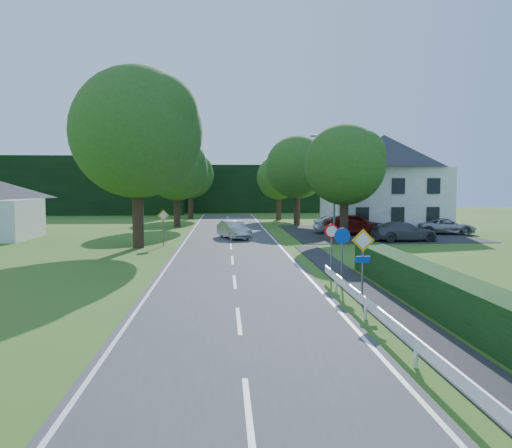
{
  "coord_description": "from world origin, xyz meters",
  "views": [
    {
      "loc": [
        -0.41,
        -8.62,
        4.08
      ],
      "look_at": [
        1.23,
        17.2,
        2.05
      ],
      "focal_mm": 35.0,
      "sensor_mm": 36.0,
      "label": 1
    }
  ],
  "objects": [
    {
      "name": "sign_roundabout",
      "position": [
        4.3,
        10.98,
        1.67
      ],
      "size": [
        0.64,
        0.08,
        2.37
      ],
      "color": "slate",
      "rests_on": "ground"
    },
    {
      "name": "tree_left_back",
      "position": [
        -4.5,
        52.0,
        4.04
      ],
      "size": [
        6.6,
        6.6,
        8.07
      ],
      "primitive_type": null,
      "color": "#295419",
      "rests_on": "ground"
    },
    {
      "name": "sign_priority_right",
      "position": [
        4.3,
        7.98,
        1.8
      ],
      "size": [
        0.78,
        0.09,
        2.59
      ],
      "color": "slate",
      "rests_on": "ground"
    },
    {
      "name": "line_edge_right",
      "position": [
        3.25,
        20.0,
        0.04
      ],
      "size": [
        0.12,
        80.0,
        0.01
      ],
      "primitive_type": "cube",
      "color": "white",
      "rests_on": "road"
    },
    {
      "name": "line_edge_left",
      "position": [
        -3.25,
        20.0,
        0.04
      ],
      "size": [
        0.12,
        80.0,
        0.01
      ],
      "primitive_type": "cube",
      "color": "white",
      "rests_on": "road"
    },
    {
      "name": "guardrail",
      "position": [
        3.85,
        -1.0,
        0.34
      ],
      "size": [
        0.12,
        26.0,
        0.69
      ],
      "primitive_type": null,
      "color": "white",
      "rests_on": "ground"
    },
    {
      "name": "parked_car_silver_a",
      "position": [
        9.4,
        32.64,
        0.79
      ],
      "size": [
        4.63,
        1.78,
        1.51
      ],
      "primitive_type": "imported",
      "rotation": [
        0.0,
        0.0,
        1.53
      ],
      "color": "#A9A8AD",
      "rests_on": "parking_pad"
    },
    {
      "name": "treeline_left",
      "position": [
        -28.0,
        62.0,
        4.0
      ],
      "size": [
        44.0,
        6.0,
        8.0
      ],
      "primitive_type": "cube",
      "color": "black",
      "rests_on": "ground"
    },
    {
      "name": "parked_car_red",
      "position": [
        10.26,
        31.17,
        0.9
      ],
      "size": [
        5.37,
        3.12,
        1.72
      ],
      "primitive_type": "imported",
      "rotation": [
        0.0,
        0.0,
        1.34
      ],
      "color": "#66120B",
      "rests_on": "parking_pad"
    },
    {
      "name": "parasol",
      "position": [
        13.39,
        32.18,
        1.08
      ],
      "size": [
        2.81,
        2.84,
        2.07
      ],
      "primitive_type": "imported",
      "rotation": [
        0.0,
        0.0,
        -0.28
      ],
      "color": "red",
      "rests_on": "parking_pad"
    },
    {
      "name": "tree_right_back",
      "position": [
        6.0,
        50.0,
        3.78
      ],
      "size": [
        6.2,
        6.2,
        7.56
      ],
      "primitive_type": null,
      "color": "#295419",
      "rests_on": "ground"
    },
    {
      "name": "streetlight",
      "position": [
        8.06,
        30.0,
        4.46
      ],
      "size": [
        2.03,
        0.18,
        8.0
      ],
      "color": "slate",
      "rests_on": "ground"
    },
    {
      "name": "tree_left_far",
      "position": [
        -5.0,
        40.0,
        4.29
      ],
      "size": [
        7.0,
        7.0,
        8.58
      ],
      "primitive_type": null,
      "color": "#295419",
      "rests_on": "ground"
    },
    {
      "name": "road",
      "position": [
        0.0,
        20.0,
        0.02
      ],
      "size": [
        7.0,
        80.0,
        0.04
      ],
      "primitive_type": "cube",
      "color": "#3E3E41",
      "rests_on": "ground"
    },
    {
      "name": "tree_main",
      "position": [
        -6.0,
        24.0,
        5.82
      ],
      "size": [
        9.4,
        9.4,
        11.64
      ],
      "primitive_type": null,
      "color": "#295419",
      "rests_on": "ground"
    },
    {
      "name": "treeline_right",
      "position": [
        8.0,
        66.0,
        3.5
      ],
      "size": [
        30.0,
        5.0,
        7.0
      ],
      "primitive_type": "cube",
      "color": "black",
      "rests_on": "ground"
    },
    {
      "name": "sign_speed_limit",
      "position": [
        4.3,
        12.97,
        1.77
      ],
      "size": [
        0.64,
        0.11,
        2.37
      ],
      "color": "slate",
      "rests_on": "ground"
    },
    {
      "name": "motorcycle",
      "position": [
        0.37,
        31.48,
        0.61
      ],
      "size": [
        1.37,
        2.28,
        1.13
      ],
      "primitive_type": "imported",
      "rotation": [
        0.0,
        0.0,
        -0.31
      ],
      "color": "black",
      "rests_on": "road"
    },
    {
      "name": "moving_car",
      "position": [
        0.3,
        28.93,
        0.7
      ],
      "size": [
        2.7,
        4.22,
        1.31
      ],
      "primitive_type": "imported",
      "rotation": [
        0.0,
        0.0,
        0.36
      ],
      "color": "#AFAEB3",
      "rests_on": "road"
    },
    {
      "name": "ground",
      "position": [
        0.0,
        0.0,
        0.0
      ],
      "size": [
        160.0,
        160.0,
        0.0
      ],
      "primitive_type": "plane",
      "color": "#315A19",
      "rests_on": "ground"
    },
    {
      "name": "footpath",
      "position": [
        4.95,
        2.0,
        0.02
      ],
      "size": [
        1.5,
        44.0,
        0.04
      ],
      "primitive_type": "cube",
      "color": "black",
      "rests_on": "ground"
    },
    {
      "name": "parked_car_grey",
      "position": [
        12.55,
        26.5,
        0.73
      ],
      "size": [
        4.91,
        2.31,
        1.38
      ],
      "primitive_type": "imported",
      "rotation": [
        0.0,
        0.0,
        1.65
      ],
      "color": "#4E4D52",
      "rests_on": "parking_pad"
    },
    {
      "name": "line_centre",
      "position": [
        0.0,
        20.0,
        0.04
      ],
      "size": [
        0.12,
        80.0,
        0.01
      ],
      "primitive_type": null,
      "color": "white",
      "rests_on": "road"
    },
    {
      "name": "tree_right_mid",
      "position": [
        8.5,
        28.0,
        4.29
      ],
      "size": [
        7.0,
        7.0,
        8.58
      ],
      "primitive_type": null,
      "color": "#295419",
      "rests_on": "ground"
    },
    {
      "name": "tree_right_far",
      "position": [
        7.0,
        42.0,
        4.54
      ],
      "size": [
        7.4,
        7.4,
        9.09
      ],
      "primitive_type": null,
      "color": "#295419",
      "rests_on": "ground"
    },
    {
      "name": "sign_priority_left",
      "position": [
        -4.5,
        24.98,
        1.72
      ],
      "size": [
        0.78,
        0.09,
        2.44
      ],
      "color": "slate",
      "rests_on": "ground"
    },
    {
      "name": "parked_car_silver_b",
      "position": [
        17.94,
        31.36,
        0.68
      ],
      "size": [
        4.93,
        3.1,
        1.27
      ],
      "primitive_type": "imported",
      "rotation": [
        0.0,
        0.0,
        1.34
      ],
      "color": "#9C9CA3",
      "rests_on": "parking_pad"
    },
    {
      "name": "house_white",
      "position": [
        14.0,
        36.0,
        4.41
      ],
      "size": [
        10.6,
        8.4,
        8.6
      ],
      "color": "silver",
      "rests_on": "ground"
    },
    {
      "name": "parking_pad",
      "position": [
        12.0,
        33.0,
        0.02
      ],
      "size": [
        14.0,
        16.0,
        0.04
      ],
      "primitive_type": "cube",
      "color": "black",
      "rests_on": "ground"
    }
  ]
}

